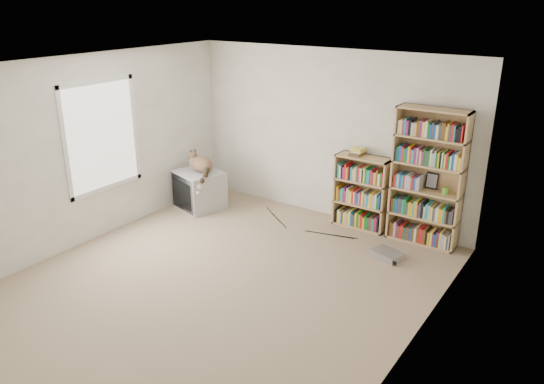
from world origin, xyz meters
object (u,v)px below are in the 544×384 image
Objects in this scene: dvd_player at (387,255)px; bookcase_short at (362,194)px; cat at (201,167)px; crt_tv at (200,189)px; bookcase_tall at (428,181)px.

bookcase_short is at bearing 152.17° from dvd_player.
bookcase_short reaches higher than cat.
dvd_player is at bearing 12.65° from cat.
cat is at bearing -3.19° from crt_tv.
bookcase_tall is 1.74× the size of bookcase_short.
crt_tv is at bearing -162.93° from bookcase_short.
cat reaches higher than crt_tv.
dvd_player is (3.10, 0.05, -0.64)m from cat.
crt_tv is 2.21× the size of dvd_player.
cat is 2.50m from bookcase_short.
bookcase_tall is (3.36, 0.75, 0.58)m from crt_tv.
cat is at bearing -161.91° from bookcase_short.
bookcase_short is at bearing 29.88° from cat.
bookcase_tall reaches higher than crt_tv.
cat is 3.39m from bookcase_tall.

